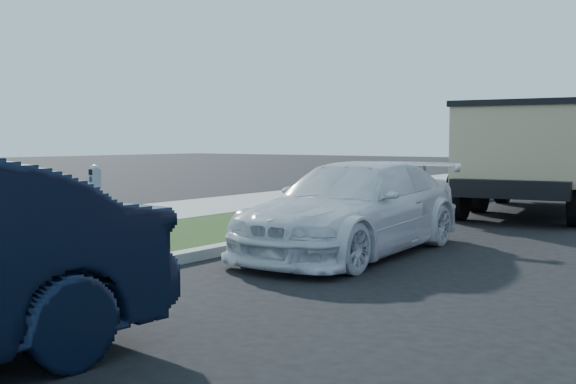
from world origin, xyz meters
The scene contains 5 objects.
ground centered at (0.00, 0.00, 0.00)m, with size 120.00×120.00×0.00m, color black.
streetside centered at (-5.57, 2.00, 0.07)m, with size 6.12×50.00×0.15m.
parking_meter centered at (-3.27, -0.87, 1.05)m, with size 0.20×0.16×1.28m.
white_wagon centered at (-1.05, 2.24, 0.70)m, with size 1.95×4.80×1.39m, color white.
dump_truck centered at (-0.57, 10.17, 1.50)m, with size 3.45×7.07×2.67m.
Camera 1 is at (4.20, -6.65, 1.73)m, focal length 42.00 mm.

